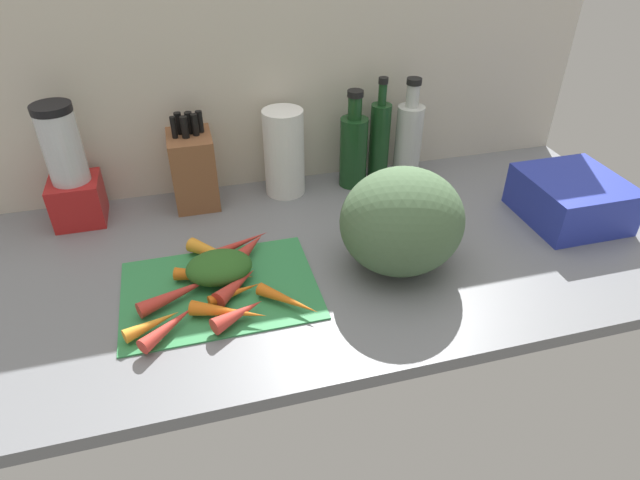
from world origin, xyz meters
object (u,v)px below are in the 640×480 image
carrot_2 (169,326)px  blender_appliance (70,174)px  carrot_1 (236,292)px  carrot_3 (239,314)px  dish_rack (571,198)px  carrot_9 (236,245)px  carrot_10 (250,247)px  paper_towel_roll (284,153)px  bottle_2 (409,139)px  carrot_5 (288,300)px  carrot_4 (221,255)px  carrot_6 (180,292)px  carrot_8 (237,285)px  bottle_0 (353,148)px  winter_squash (402,221)px  bottle_1 (379,140)px  knife_block (193,167)px  carrot_7 (152,324)px  carrot_11 (229,312)px  carrot_0 (214,275)px  cutting_board (220,289)px

carrot_2 → blender_appliance: (-20.17, 48.53, 10.89)cm
carrot_1 → carrot_3: carrot_3 is taller
carrot_1 → dish_rack: 87.42cm
carrot_9 → carrot_10: (2.93, -2.05, 0.37)cm
paper_towel_roll → bottle_2: bearing=-0.1°
carrot_5 → carrot_4: bearing=121.5°
carrot_6 → carrot_8: carrot_8 is taller
carrot_1 → blender_appliance: (-33.77, 41.41, 11.27)cm
carrot_9 → carrot_1: bearing=-98.3°
dish_rack → carrot_1: bearing=-173.3°
carrot_2 → bottle_0: bottle_0 is taller
winter_squash → bottle_1: 42.09cm
carrot_10 → knife_block: 31.60cm
carrot_3 → paper_towel_roll: (19.93, 49.72, 9.27)cm
carrot_9 → blender_appliance: size_ratio=0.57×
blender_appliance → dish_rack: size_ratio=1.28×
carrot_6 → bottle_1: (58.13, 40.95, 9.46)cm
carrot_7 → carrot_1: bearing=18.3°
carrot_8 → blender_appliance: 53.54cm
carrot_8 → carrot_11: size_ratio=0.77×
carrot_4 → winter_squash: size_ratio=0.65×
carrot_5 → paper_towel_roll: (9.67, 47.86, 9.65)cm
carrot_0 → carrot_5: 18.16cm
carrot_6 → bottle_0: (50.03, 39.47, 8.64)cm
carrot_1 → bottle_1: (47.06, 43.29, 9.93)cm
carrot_4 → paper_towel_roll: paper_towel_roll is taller
carrot_11 → blender_appliance: (-31.63, 47.46, 10.89)cm
blender_appliance → bottle_1: 80.86cm
carrot_4 → bottle_1: bearing=31.9°
carrot_9 → carrot_11: (-4.56, -22.71, 0.20)cm
carrot_7 → knife_block: 51.32cm
carrot_6 → bottle_2: bottle_2 is taller
winter_squash → bottle_0: (1.83, 39.41, -0.70)cm
carrot_9 → carrot_11: 23.17cm
carrot_5 → dish_rack: size_ratio=0.59×
carrot_9 → carrot_6: bearing=-133.3°
carrot_1 → bottle_2: bottle_2 is taller
carrot_5 → carrot_9: bearing=108.8°
blender_appliance → bottle_1: bearing=1.3°
carrot_5 → winter_squash: winter_squash is taller
carrot_5 → carrot_8: (-9.43, 7.15, 0.41)cm
carrot_3 → paper_towel_roll: 54.36cm
carrot_10 → carrot_5: bearing=-77.1°
carrot_11 → carrot_9: bearing=78.6°
cutting_board → carrot_0: 3.26cm
carrot_7 → carrot_11: size_ratio=0.72×
carrot_8 → carrot_10: bearing=69.5°
carrot_4 → carrot_9: carrot_4 is taller
carrot_5 → carrot_9: same height
carrot_0 → winter_squash: 42.12cm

